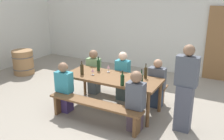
{
  "coord_description": "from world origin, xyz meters",
  "views": [
    {
      "loc": [
        2.39,
        -4.42,
        2.53
      ],
      "look_at": [
        0.0,
        0.0,
        0.9
      ],
      "focal_mm": 40.04,
      "sensor_mm": 36.0,
      "label": 1
    }
  ],
  "objects_px": {
    "tasting_table": "(112,80)",
    "wine_bottle_1": "(98,65)",
    "wine_bottle_3": "(122,80)",
    "wine_bottle_0": "(141,80)",
    "wine_glass_1": "(93,70)",
    "wooden_door": "(222,45)",
    "wine_glass_0": "(108,67)",
    "seated_guest_far_1": "(123,77)",
    "bench_near": "(94,107)",
    "seated_guest_far_0": "(94,72)",
    "wine_bottle_4": "(82,69)",
    "wine_barrel": "(23,62)",
    "wine_bottle_2": "(146,73)",
    "seated_guest_near_1": "(136,102)",
    "bench_far": "(126,83)",
    "seated_guest_far_2": "(157,85)",
    "standing_host": "(185,90)",
    "seated_guest_near_0": "(64,88)"
  },
  "relations": [
    {
      "from": "wine_bottle_0",
      "to": "wine_glass_1",
      "type": "relative_size",
      "value": 2.33
    },
    {
      "from": "wine_glass_0",
      "to": "bench_near",
      "type": "bearing_deg",
      "value": -76.98
    },
    {
      "from": "wooden_door",
      "to": "seated_guest_far_0",
      "type": "relative_size",
      "value": 1.87
    },
    {
      "from": "wine_bottle_4",
      "to": "seated_guest_near_1",
      "type": "xyz_separation_m",
      "value": [
        1.44,
        -0.39,
        -0.3
      ]
    },
    {
      "from": "bench_far",
      "to": "standing_host",
      "type": "relative_size",
      "value": 1.22
    },
    {
      "from": "wooden_door",
      "to": "seated_guest_far_0",
      "type": "height_order",
      "value": "wooden_door"
    },
    {
      "from": "seated_guest_far_1",
      "to": "wine_barrel",
      "type": "xyz_separation_m",
      "value": [
        -3.55,
        0.24,
        -0.19
      ]
    },
    {
      "from": "seated_guest_far_1",
      "to": "seated_guest_near_1",
      "type": "bearing_deg",
      "value": 35.82
    },
    {
      "from": "seated_guest_far_2",
      "to": "standing_host",
      "type": "xyz_separation_m",
      "value": [
        0.76,
        -0.7,
        0.27
      ]
    },
    {
      "from": "bench_far",
      "to": "wine_bottle_3",
      "type": "distance_m",
      "value": 1.26
    },
    {
      "from": "wine_bottle_3",
      "to": "wine_glass_0",
      "type": "bearing_deg",
      "value": 137.14
    },
    {
      "from": "wine_bottle_2",
      "to": "seated_guest_far_1",
      "type": "bearing_deg",
      "value": 155.74
    },
    {
      "from": "wine_bottle_4",
      "to": "seated_guest_far_0",
      "type": "distance_m",
      "value": 0.84
    },
    {
      "from": "tasting_table",
      "to": "wine_bottle_1",
      "type": "relative_size",
      "value": 6.37
    },
    {
      "from": "seated_guest_near_0",
      "to": "seated_guest_far_2",
      "type": "relative_size",
      "value": 0.99
    },
    {
      "from": "bench_near",
      "to": "bench_far",
      "type": "relative_size",
      "value": 1.0
    },
    {
      "from": "seated_guest_near_1",
      "to": "wine_barrel",
      "type": "bearing_deg",
      "value": 72.46
    },
    {
      "from": "wine_glass_0",
      "to": "wine_glass_1",
      "type": "relative_size",
      "value": 1.13
    },
    {
      "from": "wine_bottle_4",
      "to": "wine_barrel",
      "type": "height_order",
      "value": "wine_bottle_4"
    },
    {
      "from": "tasting_table",
      "to": "wine_bottle_3",
      "type": "relative_size",
      "value": 6.99
    },
    {
      "from": "seated_guest_far_1",
      "to": "seated_guest_far_2",
      "type": "xyz_separation_m",
      "value": [
        0.84,
        0.0,
        -0.04
      ]
    },
    {
      "from": "bench_far",
      "to": "wine_bottle_2",
      "type": "xyz_separation_m",
      "value": [
        0.66,
        -0.46,
        0.51
      ]
    },
    {
      "from": "wine_bottle_2",
      "to": "wine_glass_0",
      "type": "height_order",
      "value": "wine_bottle_2"
    },
    {
      "from": "wooden_door",
      "to": "wine_bottle_2",
      "type": "height_order",
      "value": "wooden_door"
    },
    {
      "from": "wine_bottle_2",
      "to": "standing_host",
      "type": "distance_m",
      "value": 1.0
    },
    {
      "from": "seated_guest_near_0",
      "to": "seated_guest_near_1",
      "type": "height_order",
      "value": "seated_guest_near_1"
    },
    {
      "from": "seated_guest_far_1",
      "to": "bench_near",
      "type": "bearing_deg",
      "value": 1.18
    },
    {
      "from": "wooden_door",
      "to": "wine_glass_1",
      "type": "height_order",
      "value": "wooden_door"
    },
    {
      "from": "wine_bottle_0",
      "to": "seated_guest_near_1",
      "type": "distance_m",
      "value": 0.47
    },
    {
      "from": "wooden_door",
      "to": "wine_bottle_4",
      "type": "xyz_separation_m",
      "value": [
        -2.49,
        -3.29,
        -0.18
      ]
    },
    {
      "from": "wine_bottle_1",
      "to": "wine_glass_0",
      "type": "distance_m",
      "value": 0.25
    },
    {
      "from": "bench_near",
      "to": "bench_far",
      "type": "xyz_separation_m",
      "value": [
        0.0,
        1.44,
        0.0
      ]
    },
    {
      "from": "wine_glass_0",
      "to": "seated_guest_far_1",
      "type": "bearing_deg",
      "value": 58.81
    },
    {
      "from": "bench_near",
      "to": "wine_bottle_3",
      "type": "distance_m",
      "value": 0.76
    },
    {
      "from": "tasting_table",
      "to": "wine_glass_0",
      "type": "xyz_separation_m",
      "value": [
        -0.22,
        0.25,
        0.2
      ]
    },
    {
      "from": "bench_near",
      "to": "wine_bottle_4",
      "type": "bearing_deg",
      "value": 140.17
    },
    {
      "from": "wooden_door",
      "to": "tasting_table",
      "type": "height_order",
      "value": "wooden_door"
    },
    {
      "from": "tasting_table",
      "to": "wine_glass_1",
      "type": "distance_m",
      "value": 0.47
    },
    {
      "from": "seated_guest_far_1",
      "to": "seated_guest_far_2",
      "type": "distance_m",
      "value": 0.84
    },
    {
      "from": "wine_bottle_4",
      "to": "standing_host",
      "type": "relative_size",
      "value": 0.19
    },
    {
      "from": "bench_near",
      "to": "seated_guest_far_2",
      "type": "distance_m",
      "value": 1.54
    },
    {
      "from": "tasting_table",
      "to": "wine_bottle_3",
      "type": "xyz_separation_m",
      "value": [
        0.42,
        -0.35,
        0.19
      ]
    },
    {
      "from": "wine_bottle_3",
      "to": "seated_guest_near_0",
      "type": "relative_size",
      "value": 0.27
    },
    {
      "from": "wine_bottle_0",
      "to": "tasting_table",
      "type": "bearing_deg",
      "value": 164.14
    },
    {
      "from": "wine_bottle_4",
      "to": "seated_guest_far_2",
      "type": "distance_m",
      "value": 1.68
    },
    {
      "from": "wine_bottle_2",
      "to": "seated_guest_far_0",
      "type": "bearing_deg",
      "value": 168.29
    },
    {
      "from": "wooden_door",
      "to": "wine_glass_0",
      "type": "height_order",
      "value": "wooden_door"
    },
    {
      "from": "seated_guest_far_2",
      "to": "seated_guest_far_1",
      "type": "bearing_deg",
      "value": -90.0
    },
    {
      "from": "wine_bottle_4",
      "to": "wine_glass_1",
      "type": "bearing_deg",
      "value": 22.05
    },
    {
      "from": "wine_glass_1",
      "to": "wine_bottle_0",
      "type": "bearing_deg",
      "value": -5.88
    }
  ]
}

